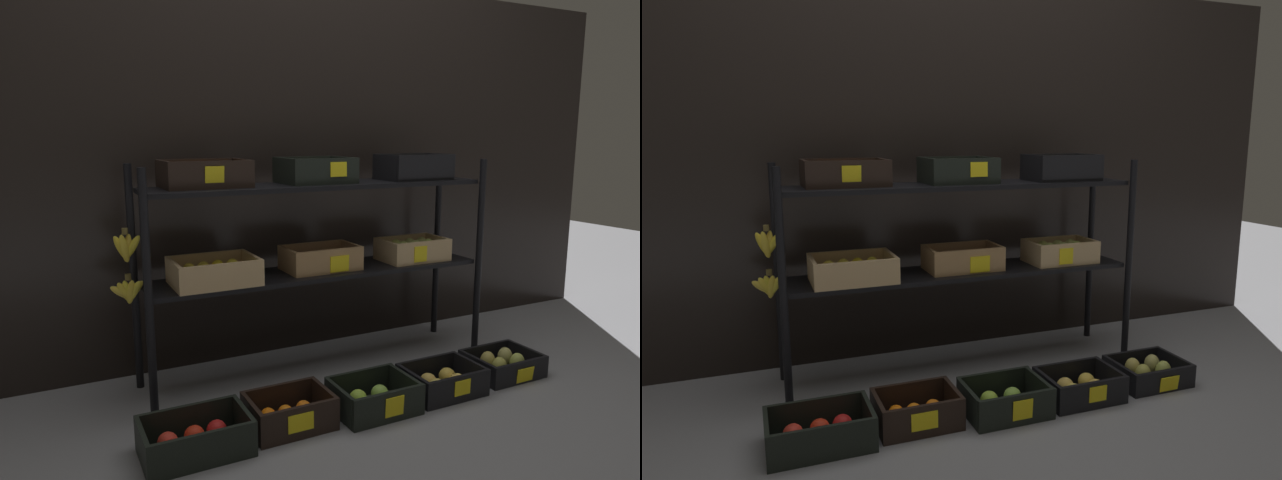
{
  "view_description": "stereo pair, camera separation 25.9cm",
  "coord_description": "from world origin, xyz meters",
  "views": [
    {
      "loc": [
        -1.14,
        -2.27,
        1.08
      ],
      "look_at": [
        0.0,
        0.0,
        0.61
      ],
      "focal_mm": 32.08,
      "sensor_mm": 36.0,
      "label": 1
    },
    {
      "loc": [
        -0.91,
        -2.38,
        1.08
      ],
      "look_at": [
        0.0,
        0.0,
        0.61
      ],
      "focal_mm": 32.08,
      "sensor_mm": 36.0,
      "label": 2
    }
  ],
  "objects": [
    {
      "name": "crate_ground_tangerine",
      "position": [
        -0.35,
        -0.44,
        0.05
      ],
      "size": [
        0.31,
        0.23,
        0.13
      ],
      "color": "black",
      "rests_on": "ground_plane"
    },
    {
      "name": "display_rack",
      "position": [
        -0.03,
        0.0,
        0.68
      ],
      "size": [
        1.72,
        0.36,
        0.99
      ],
      "color": "black",
      "rests_on": "ground_plane"
    },
    {
      "name": "ground_plane",
      "position": [
        0.0,
        0.0,
        0.0
      ],
      "size": [
        10.0,
        10.0,
        0.0
      ],
      "primitive_type": "plane",
      "color": "gray"
    },
    {
      "name": "crate_ground_apple_gold",
      "position": [
        0.35,
        -0.47,
        0.05
      ],
      "size": [
        0.32,
        0.24,
        0.12
      ],
      "color": "black",
      "rests_on": "ground_plane"
    },
    {
      "name": "storefront_wall",
      "position": [
        0.0,
        0.36,
        0.91
      ],
      "size": [
        3.99,
        0.12,
        1.82
      ],
      "primitive_type": "cube",
      "color": "black",
      "rests_on": "ground_plane"
    },
    {
      "name": "crate_ground_pear",
      "position": [
        0.71,
        -0.44,
        0.05
      ],
      "size": [
        0.31,
        0.26,
        0.1
      ],
      "color": "black",
      "rests_on": "ground_plane"
    },
    {
      "name": "crate_ground_apple_red",
      "position": [
        -0.71,
        -0.47,
        0.05
      ],
      "size": [
        0.37,
        0.24,
        0.13
      ],
      "color": "black",
      "rests_on": "ground_plane"
    },
    {
      "name": "crate_ground_apple_green",
      "position": [
        -0.0,
        -0.48,
        0.05
      ],
      "size": [
        0.32,
        0.25,
        0.13
      ],
      "color": "black",
      "rests_on": "ground_plane"
    }
  ]
}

